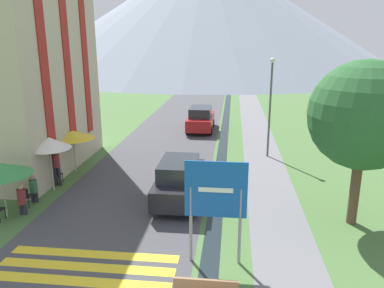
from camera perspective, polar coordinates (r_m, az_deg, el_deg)
ground_plane at (r=27.06m, az=2.37°, el=1.31°), size 160.00×160.00×0.00m
road at (r=37.03m, az=-0.41°, el=5.18°), size 6.40×60.00×0.01m
footpath at (r=36.82m, az=9.09°, el=4.93°), size 2.20×60.00×0.01m
drainage_channel at (r=36.78m, az=5.34°, el=5.05°), size 0.60×60.00×0.00m
crosswalk_marking at (r=12.32m, az=-15.79°, el=-17.58°), size 5.44×1.84×0.01m
mountain_distant at (r=88.70m, az=2.23°, el=19.49°), size 82.78×82.78×25.73m
hotel_building at (r=21.33m, az=-26.01°, el=13.54°), size 6.27×9.01×12.02m
road_sign at (r=11.16m, az=3.63°, el=-8.24°), size 1.85×0.11×3.26m
parked_car_near at (r=15.95m, az=-1.92°, el=-5.46°), size 1.87×4.41×1.82m
parked_car_far at (r=28.38m, az=1.33°, el=3.88°), size 1.93×4.52×1.82m
cafe_chair_near_left at (r=16.83m, az=-24.09°, el=-7.18°), size 0.40×0.40×0.85m
cafe_chair_far_left at (r=18.92m, az=-19.96°, el=-4.29°), size 0.40×0.40×0.85m
cafe_chair_far_right at (r=19.30m, az=-20.16°, el=-3.92°), size 0.40×0.40×0.85m
cafe_chair_middle at (r=18.33m, az=-22.68°, el=-5.20°), size 0.40×0.40×0.85m
cafe_umbrella_front_green at (r=15.81m, az=-27.14°, el=-3.41°), size 2.28×2.28×2.19m
cafe_umbrella_middle_white at (r=17.77m, az=-20.93°, el=0.14°), size 1.90×1.90×2.48m
cafe_umbrella_rear_yellow at (r=20.04m, az=-17.68°, el=1.36°), size 2.20×2.20×2.19m
person_seated_far at (r=16.12m, az=-24.52°, el=-7.47°), size 0.32×0.32×1.28m
person_seated_near at (r=17.12m, az=-23.00°, el=-6.11°), size 0.32×0.32×1.21m
person_standing_terrace at (r=18.57m, az=-19.94°, el=-3.06°), size 0.32×0.32×1.72m
streetlamp at (r=21.91m, az=11.86°, el=6.57°), size 0.28×0.28×5.70m
tree_by_path at (r=14.34m, az=24.74°, el=3.95°), size 3.86×3.86×6.04m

